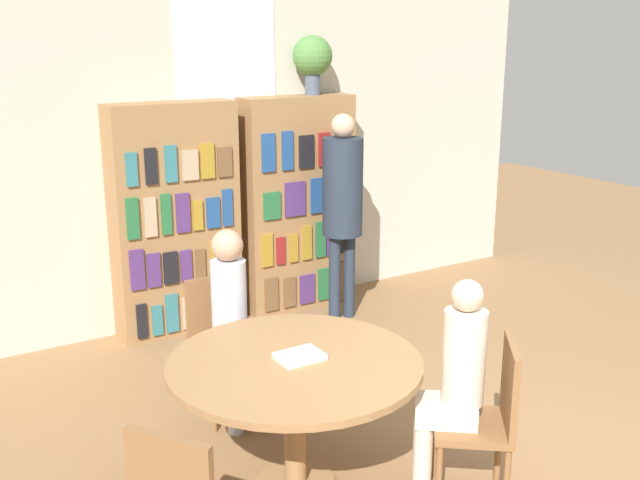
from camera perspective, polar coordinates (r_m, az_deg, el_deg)
wall_back at (r=6.48m, az=-7.07°, el=7.32°), size 6.40×0.07×3.00m
bookshelf_left at (r=6.19m, az=-10.94°, el=1.47°), size 1.03×0.34×1.89m
bookshelf_right at (r=6.67m, az=-1.73°, el=2.75°), size 1.03×0.34×1.89m
flower_vase at (r=6.60m, az=-0.57°, el=13.70°), size 0.34×0.34×0.50m
reading_table at (r=4.03m, az=-1.95°, el=-10.53°), size 1.36×1.36×0.75m
chair_left_side at (r=4.94m, az=-7.45°, el=-7.45°), size 0.42×0.42×0.89m
chair_far_side at (r=4.09m, az=12.67°, el=-12.81°), size 0.56×0.56×0.89m
seated_reader_left at (r=4.70m, az=-6.68°, el=-5.87°), size 0.23×0.36×1.26m
seated_reader_right at (r=3.99m, az=10.07°, el=-10.53°), size 0.39×0.37×1.23m
librarian_standing at (r=6.30m, az=1.72°, el=3.50°), size 0.34×0.61×1.78m
open_book_on_table at (r=4.00m, az=-1.56°, el=-8.84°), size 0.24×0.18×0.03m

